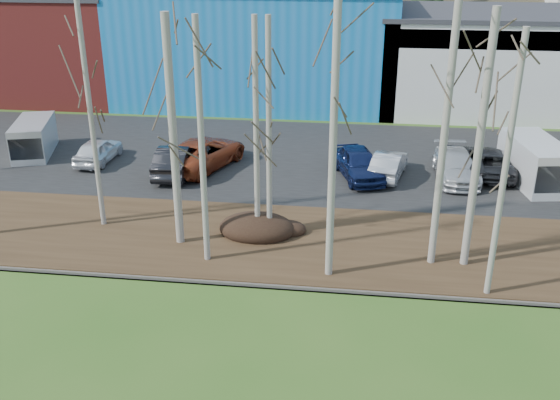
# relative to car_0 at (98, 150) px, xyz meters

# --- Properties ---
(river) EXTENTS (80.00, 8.00, 0.90)m
(river) POSITION_rel_car_0_xyz_m (12.49, -15.51, -0.80)
(river) COLOR black
(river) RESTS_ON ground
(far_bank_rocks) EXTENTS (80.00, 0.80, 0.46)m
(far_bank_rocks) POSITION_rel_car_0_xyz_m (12.49, -11.41, -0.80)
(far_bank_rocks) COLOR #47423D
(far_bank_rocks) RESTS_ON ground
(far_bank) EXTENTS (80.00, 7.00, 0.15)m
(far_bank) POSITION_rel_car_0_xyz_m (12.49, -8.21, -0.73)
(far_bank) COLOR #382616
(far_bank) RESTS_ON ground
(parking_lot) EXTENTS (80.00, 14.00, 0.14)m
(parking_lot) POSITION_rel_car_0_xyz_m (12.49, 2.29, -0.73)
(parking_lot) COLOR black
(parking_lot) RESTS_ON ground
(building_brick) EXTENTS (16.32, 12.24, 7.80)m
(building_brick) POSITION_rel_car_0_xyz_m (-11.51, 16.29, 3.11)
(building_brick) COLOR maroon
(building_brick) RESTS_ON ground
(building_blue) EXTENTS (20.40, 12.24, 8.30)m
(building_blue) POSITION_rel_car_0_xyz_m (6.49, 16.29, 3.36)
(building_blue) COLOR #106FB9
(building_blue) RESTS_ON ground
(building_white) EXTENTS (18.36, 12.24, 6.80)m
(building_white) POSITION_rel_car_0_xyz_m (24.49, 16.28, 2.61)
(building_white) COLOR silver
(building_white) RESTS_ON ground
(dirt_mound) EXTENTS (3.19, 2.25, 0.63)m
(dirt_mound) POSITION_rel_car_0_xyz_m (10.11, -7.76, -0.34)
(dirt_mound) COLOR black
(dirt_mound) RESTS_ON far_bank
(birch_1) EXTENTS (0.21, 0.21, 10.24)m
(birch_1) POSITION_rel_car_0_xyz_m (3.36, -7.66, 4.47)
(birch_1) COLOR #B2ABA0
(birch_1) RESTS_ON far_bank
(birch_2) EXTENTS (0.32, 0.32, 9.07)m
(birch_2) POSITION_rel_car_0_xyz_m (7.12, -8.89, 3.88)
(birch_2) COLOR #B2ABA0
(birch_2) RESTS_ON far_bank
(birch_3) EXTENTS (0.23, 0.23, 9.15)m
(birch_3) POSITION_rel_car_0_xyz_m (8.57, -10.20, 3.93)
(birch_3) COLOR #B2ABA0
(birch_3) RESTS_ON far_bank
(birch_4) EXTENTS (0.27, 0.27, 10.53)m
(birch_4) POSITION_rel_car_0_xyz_m (13.28, -10.74, 4.61)
(birch_4) COLOR #B2ABA0
(birch_4) RESTS_ON far_bank
(birch_5) EXTENTS (0.23, 0.23, 8.90)m
(birch_5) POSITION_rel_car_0_xyz_m (10.15, -7.83, 3.80)
(birch_5) COLOR #B2ABA0
(birch_5) RESTS_ON far_bank
(birch_6) EXTENTS (0.21, 0.21, 9.07)m
(birch_6) POSITION_rel_car_0_xyz_m (18.86, -11.37, 3.88)
(birch_6) COLOR #B2ABA0
(birch_6) RESTS_ON far_bank
(birch_7) EXTENTS (0.27, 0.27, 11.23)m
(birch_7) POSITION_rel_car_0_xyz_m (17.12, -9.34, 4.97)
(birch_7) COLOR #B2ABA0
(birch_7) RESTS_ON far_bank
(birch_8) EXTENTS (0.29, 0.29, 9.44)m
(birch_8) POSITION_rel_car_0_xyz_m (18.36, -9.30, 4.07)
(birch_8) COLOR #B2ABA0
(birch_8) RESTS_ON far_bank
(birch_10) EXTENTS (0.23, 0.23, 8.90)m
(birch_10) POSITION_rel_car_0_xyz_m (10.66, -7.83, 3.80)
(birch_10) COLOR #B2ABA0
(birch_10) RESTS_ON far_bank
(car_0) EXTENTS (1.69, 3.93, 1.32)m
(car_0) POSITION_rel_car_0_xyz_m (0.00, 0.00, 0.00)
(car_0) COLOR white
(car_0) RESTS_ON parking_lot
(car_1) EXTENTS (1.97, 4.75, 1.53)m
(car_1) POSITION_rel_car_0_xyz_m (4.74, -1.22, 0.10)
(car_1) COLOR black
(car_1) RESTS_ON parking_lot
(car_2) EXTENTS (4.43, 6.31, 1.60)m
(car_2) POSITION_rel_car_0_xyz_m (5.92, -0.06, 0.14)
(car_2) COLOR #A14221
(car_2) RESTS_ON parking_lot
(car_3) EXTENTS (3.14, 4.91, 1.56)m
(car_3) POSITION_rel_car_0_xyz_m (14.23, -0.59, 0.12)
(car_3) COLOR #15204C
(car_3) RESTS_ON parking_lot
(car_4) EXTENTS (2.24, 4.24, 1.33)m
(car_4) POSITION_rel_car_0_xyz_m (15.77, -0.23, 0.00)
(car_4) COLOR #BBBBBE
(car_4) RESTS_ON parking_lot
(car_5) EXTENTS (2.48, 5.13, 1.41)m
(car_5) POSITION_rel_car_0_xyz_m (20.86, 0.84, 0.04)
(car_5) COLOR #252528
(car_5) RESTS_ON parking_lot
(car_6) EXTENTS (2.15, 4.91, 1.40)m
(car_6) POSITION_rel_car_0_xyz_m (19.16, -0.13, 0.04)
(car_6) COLOR #BCBDBF
(car_6) RESTS_ON parking_lot
(van_white) EXTENTS (2.84, 5.24, 2.18)m
(van_white) POSITION_rel_car_0_xyz_m (23.02, -0.35, 0.43)
(van_white) COLOR white
(van_white) RESTS_ON parking_lot
(van_grey) EXTENTS (2.98, 4.69, 1.90)m
(van_grey) POSITION_rel_car_0_xyz_m (-4.09, 0.74, 0.29)
(van_grey) COLOR #B4B7B9
(van_grey) RESTS_ON parking_lot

